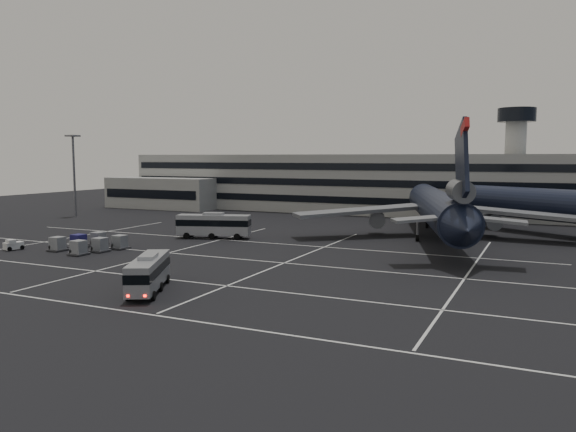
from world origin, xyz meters
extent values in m
plane|color=black|center=(0.00, 0.00, 0.00)|extent=(260.00, 260.00, 0.00)
cube|color=silver|center=(0.00, -22.00, 0.01)|extent=(90.00, 0.25, 0.01)
cube|color=silver|center=(0.00, -10.00, 0.01)|extent=(90.00, 0.25, 0.01)
cube|color=silver|center=(0.00, 4.00, 0.01)|extent=(90.00, 0.25, 0.01)
cube|color=silver|center=(0.00, 18.00, 0.01)|extent=(90.00, 0.25, 0.01)
cube|color=silver|center=(-30.00, 6.00, 0.01)|extent=(0.25, 55.00, 0.01)
cube|color=silver|center=(-6.00, 6.00, 0.01)|extent=(0.25, 55.00, 0.01)
cube|color=silver|center=(12.00, 6.00, 0.01)|extent=(0.25, 55.00, 0.01)
cube|color=silver|center=(34.00, 6.00, 0.01)|extent=(0.25, 55.00, 0.01)
cube|color=gray|center=(0.00, 72.00, 7.00)|extent=(120.00, 18.00, 14.00)
cube|color=black|center=(0.00, 62.95, 3.50)|extent=(118.00, 0.20, 1.60)
cube|color=black|center=(0.00, 62.95, 7.50)|extent=(118.00, 0.20, 1.60)
cube|color=black|center=(0.00, 62.95, 11.20)|extent=(118.00, 0.20, 1.60)
cube|color=gray|center=(-50.00, 60.00, 4.00)|extent=(30.00, 10.00, 8.00)
cylinder|color=gray|center=(35.00, 74.00, 11.00)|extent=(4.40, 4.40, 22.00)
cylinder|color=black|center=(35.00, 74.00, 22.50)|extent=(8.00, 8.00, 3.00)
ellipsoid|color=#38332B|center=(-60.00, 170.00, -10.50)|extent=(196.00, 140.00, 32.00)
ellipsoid|color=#38332B|center=(30.00, 170.00, -13.50)|extent=(252.00, 180.00, 44.00)
cylinder|color=slate|center=(-55.00, 35.00, 9.00)|extent=(0.50, 0.50, 18.00)
cube|color=slate|center=(-55.00, 35.00, 18.10)|extent=(2.40, 2.40, 0.35)
cylinder|color=black|center=(25.86, 32.45, 5.20)|extent=(19.12, 47.59, 5.60)
cone|color=black|center=(18.35, 57.55, 5.20)|extent=(6.65, 5.92, 5.60)
cone|color=black|center=(33.45, 7.06, 5.20)|extent=(6.26, 6.23, 5.04)
cube|color=black|center=(32.45, 10.42, 12.60)|extent=(3.19, 9.22, 10.97)
cube|color=#B11917|center=(32.88, 8.98, 16.80)|extent=(1.45, 3.25, 2.24)
cylinder|color=#595B60|center=(32.31, 10.89, 9.30)|extent=(4.31, 6.52, 2.70)
cube|color=slate|center=(28.14, 10.17, 5.80)|extent=(8.12, 6.41, 0.87)
cube|color=slate|center=(36.19, 12.58, 5.80)|extent=(7.74, 3.80, 0.87)
cube|color=slate|center=(13.31, 30.78, 4.40)|extent=(20.62, 18.04, 1.75)
cylinder|color=#595B60|center=(15.32, 34.52, 2.70)|extent=(4.16, 6.04, 2.70)
cube|color=slate|center=(37.26, 37.95, 4.40)|extent=(22.42, 7.53, 1.75)
cylinder|color=#595B60|center=(33.53, 39.96, 2.70)|extent=(4.16, 6.04, 2.70)
cylinder|color=slate|center=(21.46, 47.17, 2.20)|extent=(0.44, 0.44, 3.00)
cylinder|color=black|center=(21.46, 47.17, 0.55)|extent=(0.79, 1.20, 1.10)
cylinder|color=slate|center=(23.37, 29.62, 2.20)|extent=(0.44, 0.44, 3.00)
cylinder|color=black|center=(23.37, 29.62, 0.55)|extent=(0.79, 1.20, 1.10)
cylinder|color=slate|center=(29.50, 31.45, 2.20)|extent=(0.44, 0.44, 3.00)
cylinder|color=black|center=(29.50, 31.45, 0.55)|extent=(0.79, 1.20, 1.10)
cone|color=black|center=(25.35, 56.75, 5.20)|extent=(6.73, 7.11, 5.60)
cube|color=gray|center=(6.17, -15.31, 1.95)|extent=(6.86, 10.43, 2.86)
cube|color=black|center=(6.17, -15.31, 2.30)|extent=(6.94, 10.52, 0.91)
cube|color=gray|center=(6.17, -15.31, 3.56)|extent=(2.65, 3.24, 0.33)
cylinder|color=black|center=(6.77, -19.12, 0.46)|extent=(0.69, 0.95, 0.92)
cylinder|color=black|center=(8.89, -18.05, 0.46)|extent=(0.69, 0.95, 0.92)
cylinder|color=black|center=(5.11, -15.85, 0.46)|extent=(0.69, 0.95, 0.92)
cylinder|color=black|center=(7.24, -14.77, 0.46)|extent=(0.69, 0.95, 0.92)
cylinder|color=black|center=(3.45, -12.57, 0.46)|extent=(0.69, 0.95, 0.92)
cylinder|color=black|center=(5.58, -11.50, 0.46)|extent=(0.69, 0.95, 0.92)
cube|color=#FF0C05|center=(7.87, -20.35, 0.86)|extent=(0.25, 0.18, 0.21)
cube|color=#FF0C05|center=(9.23, -19.66, 0.86)|extent=(0.25, 0.18, 0.21)
cube|color=gray|center=(-7.90, 18.82, 2.24)|extent=(12.30, 6.21, 3.28)
cube|color=black|center=(-7.90, 18.82, 2.64)|extent=(12.38, 6.29, 1.04)
cube|color=gray|center=(-7.90, 18.82, 4.08)|extent=(3.66, 2.65, 0.38)
cylinder|color=black|center=(-3.47, 18.78, 0.53)|extent=(1.11, 0.65, 1.05)
cylinder|color=black|center=(-4.29, 21.39, 0.53)|extent=(1.11, 0.65, 1.05)
cylinder|color=black|center=(-7.50, 17.52, 0.53)|extent=(1.11, 0.65, 1.05)
cylinder|color=black|center=(-8.31, 20.13, 0.53)|extent=(1.11, 0.65, 1.05)
cylinder|color=black|center=(-11.52, 16.26, 0.53)|extent=(1.11, 0.65, 1.05)
cylinder|color=black|center=(-12.33, 18.87, 0.53)|extent=(1.11, 0.65, 1.05)
cube|color=silver|center=(-27.84, -3.36, 0.62)|extent=(1.93, 2.75, 1.02)
cube|color=silver|center=(-27.98, -3.91, 1.30)|extent=(1.46, 1.30, 0.57)
cylinder|color=black|center=(-28.67, -4.09, 0.32)|extent=(0.40, 0.68, 0.64)
cylinder|color=black|center=(-27.46, -4.39, 0.32)|extent=(0.40, 0.68, 0.64)
cylinder|color=black|center=(-28.22, -2.33, 0.32)|extent=(0.40, 0.68, 0.64)
cylinder|color=black|center=(-27.01, -2.63, 0.32)|extent=(0.40, 0.68, 0.64)
cube|color=silver|center=(-16.16, 5.53, 0.55)|extent=(2.49, 2.22, 0.90)
cube|color=silver|center=(-15.74, 5.26, 1.15)|extent=(1.36, 1.41, 0.50)
cylinder|color=black|center=(-15.80, 4.63, 0.28)|extent=(0.59, 0.49, 0.56)
cylinder|color=black|center=(-15.18, 5.54, 0.28)|extent=(0.59, 0.49, 0.56)
cylinder|color=black|center=(-17.13, 5.52, 0.28)|extent=(0.59, 0.49, 0.56)
cylinder|color=black|center=(-16.51, 6.44, 0.28)|extent=(0.59, 0.49, 0.56)
cube|color=#2D2D30|center=(-21.34, -1.34, 0.18)|extent=(2.60, 2.84, 0.20)
cylinder|color=black|center=(-21.34, -1.34, 0.11)|extent=(0.11, 0.22, 0.22)
cube|color=gray|center=(-21.34, -1.34, 1.15)|extent=(2.06, 2.06, 1.76)
cube|color=#2D2D30|center=(-16.01, -2.64, 0.18)|extent=(2.60, 2.84, 0.20)
cylinder|color=black|center=(-16.01, -2.64, 0.11)|extent=(0.11, 0.22, 0.22)
cube|color=gray|center=(-16.01, -2.64, 1.15)|extent=(2.06, 2.06, 1.76)
cube|color=#2D2D30|center=(-20.56, 1.86, 0.18)|extent=(2.60, 2.84, 0.20)
cylinder|color=black|center=(-20.56, 1.86, 0.11)|extent=(0.11, 0.22, 0.22)
cube|color=navy|center=(-20.56, 1.86, 1.15)|extent=(2.06, 2.06, 1.76)
cube|color=#2D2D30|center=(-15.23, 0.55, 0.18)|extent=(2.60, 2.84, 0.20)
cylinder|color=black|center=(-15.23, 0.55, 0.11)|extent=(0.11, 0.22, 0.22)
cube|color=gray|center=(-15.23, 0.55, 1.15)|extent=(2.06, 2.06, 1.76)
cube|color=#2D2D30|center=(-19.77, 5.05, 0.18)|extent=(2.60, 2.84, 0.20)
cylinder|color=black|center=(-19.77, 5.05, 0.11)|extent=(0.11, 0.22, 0.22)
cube|color=gray|center=(-19.77, 5.05, 1.15)|extent=(2.06, 2.06, 1.76)
cube|color=#2D2D30|center=(-14.44, 3.75, 0.18)|extent=(2.60, 2.84, 0.20)
cylinder|color=black|center=(-14.44, 3.75, 0.11)|extent=(0.11, 0.22, 0.22)
cube|color=gray|center=(-14.44, 3.75, 1.15)|extent=(2.06, 2.06, 1.76)
camera|label=1|loc=(41.98, -59.29, 13.36)|focal=35.00mm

